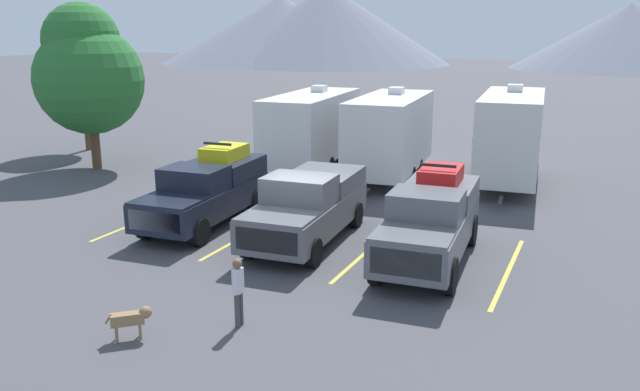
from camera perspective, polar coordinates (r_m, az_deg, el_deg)
ground_plane at (r=18.94m, az=-1.87°, el=-4.56°), size 240.00×240.00×0.00m
pickup_truck_a at (r=21.22m, az=-10.05°, el=0.60°), size 2.47×5.68×2.56m
pickup_truck_b at (r=19.18m, az=-1.09°, el=-0.88°), size 2.52×5.78×2.14m
pickup_truck_c at (r=17.72m, az=9.88°, el=-2.10°), size 2.43×5.81×2.57m
lot_stripe_a at (r=22.46m, az=-15.07°, el=-1.94°), size 0.12×5.50×0.01m
lot_stripe_b at (r=20.25m, az=-6.31°, el=-3.34°), size 0.12×5.50×0.01m
lot_stripe_c at (r=18.63m, az=4.31°, el=-4.92°), size 0.12×5.50×0.01m
lot_stripe_d at (r=17.76m, az=16.49°, el=-6.52°), size 0.12×5.50×0.01m
camper_trailer_a at (r=29.06m, az=-0.77°, el=6.23°), size 3.14×8.32×3.69m
camper_trailer_b at (r=27.15m, az=6.29°, el=5.65°), size 3.06×7.92×3.81m
camper_trailer_c at (r=27.01m, az=16.70°, el=5.29°), size 2.92×8.09×4.01m
person_a at (r=13.86m, az=-7.34°, el=-8.19°), size 0.21×0.34×1.55m
dog at (r=13.93m, az=-16.42°, el=-10.46°), size 0.76×0.69×0.69m
tree_a at (r=30.51m, az=-20.10°, el=10.48°), size 4.80×4.80×7.39m
tree_b at (r=35.52m, az=-20.58°, el=12.39°), size 3.52×3.52×7.52m
mountain_ridge at (r=110.86m, az=14.99°, el=14.25°), size 131.21×45.32×15.70m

